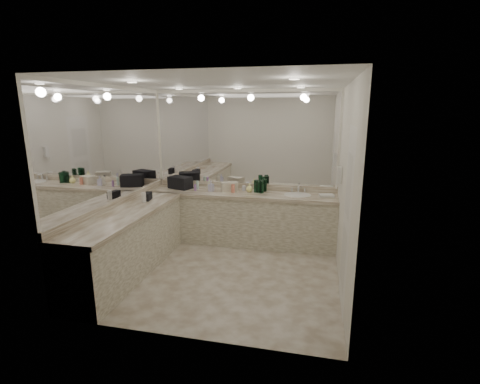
% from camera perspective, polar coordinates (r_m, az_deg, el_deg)
% --- Properties ---
extents(floor, '(3.20, 3.20, 0.00)m').
position_cam_1_polar(floor, '(5.10, -2.78, -13.00)').
color(floor, beige).
rests_on(floor, ground).
extents(ceiling, '(3.20, 3.20, 0.00)m').
position_cam_1_polar(ceiling, '(4.59, -3.16, 17.54)').
color(ceiling, white).
rests_on(ceiling, floor).
extents(wall_back, '(3.20, 0.02, 2.60)m').
position_cam_1_polar(wall_back, '(6.11, 0.78, 4.26)').
color(wall_back, silver).
rests_on(wall_back, floor).
extents(wall_left, '(0.02, 3.00, 2.60)m').
position_cam_1_polar(wall_left, '(5.32, -19.82, 2.12)').
color(wall_left, silver).
rests_on(wall_left, floor).
extents(wall_right, '(0.02, 3.00, 2.60)m').
position_cam_1_polar(wall_right, '(4.53, 16.97, 0.48)').
color(wall_right, silver).
rests_on(wall_right, floor).
extents(vanity_back_base, '(3.20, 0.60, 0.84)m').
position_cam_1_polar(vanity_back_base, '(6.03, 0.18, -4.47)').
color(vanity_back_base, silver).
rests_on(vanity_back_base, floor).
extents(vanity_back_top, '(3.20, 0.64, 0.06)m').
position_cam_1_polar(vanity_back_top, '(5.90, 0.16, -0.33)').
color(vanity_back_top, beige).
rests_on(vanity_back_top, vanity_back_base).
extents(vanity_left_base, '(0.60, 2.40, 0.84)m').
position_cam_1_polar(vanity_left_base, '(5.16, -17.96, -8.27)').
color(vanity_left_base, silver).
rests_on(vanity_left_base, floor).
extents(vanity_left_top, '(0.64, 2.42, 0.06)m').
position_cam_1_polar(vanity_left_top, '(5.01, -18.23, -3.48)').
color(vanity_left_top, beige).
rests_on(vanity_left_top, vanity_left_base).
extents(backsplash_back, '(3.20, 0.04, 0.10)m').
position_cam_1_polar(backsplash_back, '(6.16, 0.73, 1.01)').
color(backsplash_back, beige).
rests_on(backsplash_back, vanity_back_top).
extents(backsplash_left, '(0.04, 3.00, 0.10)m').
position_cam_1_polar(backsplash_left, '(5.39, -19.35, -1.54)').
color(backsplash_left, beige).
rests_on(backsplash_left, vanity_left_top).
extents(mirror_back, '(3.12, 0.01, 1.55)m').
position_cam_1_polar(mirror_back, '(6.04, 0.77, 8.70)').
color(mirror_back, white).
rests_on(mirror_back, wall_back).
extents(mirror_left, '(0.01, 2.92, 1.55)m').
position_cam_1_polar(mirror_left, '(5.25, -20.11, 7.20)').
color(mirror_left, white).
rests_on(mirror_left, wall_left).
extents(sink, '(0.44, 0.44, 0.03)m').
position_cam_1_polar(sink, '(5.78, 9.42, -0.54)').
color(sink, white).
rests_on(sink, vanity_back_top).
extents(faucet, '(0.24, 0.16, 0.14)m').
position_cam_1_polar(faucet, '(5.97, 9.57, 0.63)').
color(faucet, silver).
rests_on(faucet, vanity_back_top).
extents(wall_phone, '(0.06, 0.10, 0.24)m').
position_cam_1_polar(wall_phone, '(5.20, 15.97, 2.71)').
color(wall_phone, white).
rests_on(wall_phone, wall_right).
extents(door, '(0.02, 0.82, 2.10)m').
position_cam_1_polar(door, '(4.11, 17.05, -4.42)').
color(door, white).
rests_on(door, wall_right).
extents(black_toiletry_bag, '(0.45, 0.36, 0.22)m').
position_cam_1_polar(black_toiletry_bag, '(6.26, -9.78, 1.59)').
color(black_toiletry_bag, black).
rests_on(black_toiletry_bag, vanity_back_top).
extents(black_bag_spill, '(0.13, 0.22, 0.11)m').
position_cam_1_polar(black_bag_spill, '(5.55, -14.95, -0.74)').
color(black_bag_spill, black).
rests_on(black_bag_spill, vanity_left_top).
extents(cream_cosmetic_case, '(0.32, 0.26, 0.16)m').
position_cam_1_polar(cream_cosmetic_case, '(5.97, -1.73, 0.90)').
color(cream_cosmetic_case, beige).
rests_on(cream_cosmetic_case, vanity_back_top).
extents(hand_towel, '(0.25, 0.20, 0.04)m').
position_cam_1_polar(hand_towel, '(5.76, 14.02, -0.58)').
color(hand_towel, white).
rests_on(hand_towel, vanity_back_top).
extents(lotion_left, '(0.07, 0.07, 0.15)m').
position_cam_1_polar(lotion_left, '(5.45, -15.50, -0.82)').
color(lotion_left, white).
rests_on(lotion_left, vanity_left_top).
extents(soap_bottle_a, '(0.10, 0.10, 0.21)m').
position_cam_1_polar(soap_bottle_a, '(6.01, -5.06, 1.20)').
color(soap_bottle_a, silver).
rests_on(soap_bottle_a, vanity_back_top).
extents(soap_bottle_b, '(0.10, 0.10, 0.18)m').
position_cam_1_polar(soap_bottle_b, '(5.97, -4.76, 0.99)').
color(soap_bottle_b, silver).
rests_on(soap_bottle_b, vanity_back_top).
extents(soap_bottle_c, '(0.14, 0.14, 0.15)m').
position_cam_1_polar(soap_bottle_c, '(5.90, 1.55, 0.71)').
color(soap_bottle_c, '#FDF790').
rests_on(soap_bottle_c, vanity_back_top).
extents(green_bottle_0, '(0.07, 0.07, 0.21)m').
position_cam_1_polar(green_bottle_0, '(5.88, 2.64, 0.98)').
color(green_bottle_0, '#144A2C').
rests_on(green_bottle_0, vanity_back_top).
extents(green_bottle_1, '(0.07, 0.07, 0.21)m').
position_cam_1_polar(green_bottle_1, '(5.95, 4.09, 1.10)').
color(green_bottle_1, '#144A2C').
rests_on(green_bottle_1, vanity_back_top).
extents(green_bottle_2, '(0.07, 0.07, 0.20)m').
position_cam_1_polar(green_bottle_2, '(5.96, 3.89, 1.05)').
color(green_bottle_2, '#144A2C').
rests_on(green_bottle_2, vanity_back_top).
extents(green_bottle_3, '(0.07, 0.07, 0.21)m').
position_cam_1_polar(green_bottle_3, '(5.83, 3.56, 0.83)').
color(green_bottle_3, '#144A2C').
rests_on(green_bottle_3, vanity_back_top).
extents(green_bottle_4, '(0.07, 0.07, 0.18)m').
position_cam_1_polar(green_bottle_4, '(5.87, 3.01, 0.78)').
color(green_bottle_4, '#144A2C').
rests_on(green_bottle_4, vanity_back_top).
extents(amenity_bottle_0, '(0.04, 0.04, 0.11)m').
position_cam_1_polar(amenity_bottle_0, '(6.04, -7.36, 0.73)').
color(amenity_bottle_0, '#9966B2').
rests_on(amenity_bottle_0, vanity_back_top).
extents(amenity_bottle_1, '(0.05, 0.05, 0.15)m').
position_cam_1_polar(amenity_bottle_1, '(6.18, -6.99, 1.18)').
color(amenity_bottle_1, silver).
rests_on(amenity_bottle_1, vanity_back_top).
extents(amenity_bottle_2, '(0.05, 0.05, 0.13)m').
position_cam_1_polar(amenity_bottle_2, '(5.98, -1.65, 0.80)').
color(amenity_bottle_2, '#E0B28C').
rests_on(amenity_bottle_2, vanity_back_top).
extents(amenity_bottle_3, '(0.04, 0.04, 0.09)m').
position_cam_1_polar(amenity_bottle_3, '(6.06, -2.19, 0.74)').
color(amenity_bottle_3, '#3F3F4C').
rests_on(amenity_bottle_3, vanity_back_top).
extents(amenity_bottle_4, '(0.06, 0.06, 0.08)m').
position_cam_1_polar(amenity_bottle_4, '(6.00, 0.64, 0.62)').
color(amenity_bottle_4, silver).
rests_on(amenity_bottle_4, vanity_back_top).
extents(amenity_bottle_5, '(0.06, 0.06, 0.14)m').
position_cam_1_polar(amenity_bottle_5, '(5.86, -1.15, 0.59)').
color(amenity_bottle_5, '#E57F66').
rests_on(amenity_bottle_5, vanity_back_top).
extents(amenity_bottle_6, '(0.05, 0.05, 0.06)m').
position_cam_1_polar(amenity_bottle_6, '(6.25, -7.25, 0.92)').
color(amenity_bottle_6, silver).
rests_on(amenity_bottle_6, vanity_back_top).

